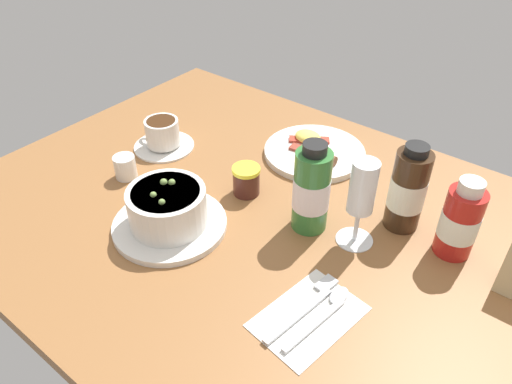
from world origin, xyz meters
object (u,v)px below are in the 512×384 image
object	(u,v)px
sauce_bottle_red	(460,221)
sauce_bottle_brown	(408,190)
breakfast_plate	(314,151)
porridge_bowl	(168,210)
creamer_jug	(125,167)
wine_glass	(362,193)
cutlery_setting	(311,314)
jam_jar	(246,180)
coffee_cup	(163,135)
sauce_bottle_green	(311,190)

from	to	relation	value
sauce_bottle_red	sauce_bottle_brown	xyz separation A→B (cm)	(-9.86, 1.02, 1.23)
sauce_bottle_brown	breakfast_plate	distance (cm)	27.82
porridge_bowl	creamer_jug	xyz separation A→B (cm)	(-18.53, 5.39, -1.50)
wine_glass	cutlery_setting	bearing A→B (deg)	-80.64
porridge_bowl	creamer_jug	distance (cm)	19.35
breakfast_plate	porridge_bowl	bearing A→B (deg)	-101.24
porridge_bowl	creamer_jug	world-z (taller)	porridge_bowl
cutlery_setting	wine_glass	world-z (taller)	wine_glass
wine_glass	jam_jar	world-z (taller)	wine_glass
creamer_jug	sauce_bottle_red	world-z (taller)	sauce_bottle_red
sauce_bottle_red	porridge_bowl	bearing A→B (deg)	-148.73
wine_glass	sauce_bottle_red	size ratio (longest dim) A/B	1.12
sauce_bottle_brown	porridge_bowl	bearing A→B (deg)	-140.51
wine_glass	jam_jar	xyz separation A→B (cm)	(-23.61, -1.06, -7.52)
wine_glass	sauce_bottle_brown	distance (cm)	10.36
coffee_cup	sauce_bottle_brown	bearing A→B (deg)	9.00
wine_glass	sauce_bottle_red	bearing A→B (deg)	29.12
jam_jar	sauce_bottle_brown	world-z (taller)	sauce_bottle_brown
sauce_bottle_red	sauce_bottle_brown	size ratio (longest dim) A/B	0.87
coffee_cup	sauce_bottle_green	xyz separation A→B (cm)	(40.39, -2.14, 4.97)
sauce_bottle_green	sauce_bottle_red	bearing A→B (deg)	22.74
breakfast_plate	creamer_jug	bearing A→B (deg)	-129.62
porridge_bowl	sauce_bottle_green	bearing A→B (deg)	39.66
coffee_cup	sauce_bottle_green	distance (cm)	40.75
cutlery_setting	sauce_bottle_red	bearing A→B (deg)	67.03
wine_glass	sauce_bottle_green	distance (cm)	9.06
porridge_bowl	wine_glass	distance (cm)	33.70
coffee_cup	jam_jar	xyz separation A→B (cm)	(25.32, -1.59, -0.02)
sauce_bottle_green	sauce_bottle_brown	xyz separation A→B (cm)	(12.96, 10.58, -0.19)
sauce_bottle_red	sauce_bottle_green	bearing A→B (deg)	-157.26
coffee_cup	creamer_jug	size ratio (longest dim) A/B	2.49
creamer_jug	breakfast_plate	bearing A→B (deg)	50.38
jam_jar	coffee_cup	bearing A→B (deg)	176.42
cutlery_setting	coffee_cup	distance (cm)	55.43
sauce_bottle_brown	creamer_jug	bearing A→B (deg)	-157.32
creamer_jug	wine_glass	xyz separation A→B (cm)	(46.46, 12.29, 8.01)
sauce_bottle_red	sauce_bottle_green	xyz separation A→B (cm)	(-22.82, -9.56, 1.42)
coffee_cup	sauce_bottle_green	size ratio (longest dim) A/B	0.78
sauce_bottle_red	breakfast_plate	world-z (taller)	sauce_bottle_red
porridge_bowl	breakfast_plate	bearing A→B (deg)	78.76
coffee_cup	sauce_bottle_brown	distance (cm)	54.23
cutlery_setting	coffee_cup	xyz separation A→B (cm)	(-51.99, 19.05, 2.73)
porridge_bowl	sauce_bottle_green	distance (cm)	25.49
porridge_bowl	sauce_bottle_brown	bearing A→B (deg)	39.49
jam_jar	sauce_bottle_brown	size ratio (longest dim) A/B	0.35
cutlery_setting	sauce_bottle_green	bearing A→B (deg)	124.44
sauce_bottle_green	breakfast_plate	world-z (taller)	sauce_bottle_green
breakfast_plate	jam_jar	bearing A→B (deg)	-98.40
cutlery_setting	sauce_bottle_red	xyz separation A→B (cm)	(11.22, 26.48, 6.28)
breakfast_plate	sauce_bottle_green	bearing A→B (deg)	-59.35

